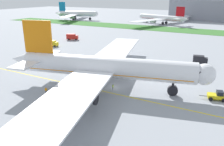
{
  "coord_description": "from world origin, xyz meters",
  "views": [
    {
      "loc": [
        26.17,
        -49.19,
        23.0
      ],
      "look_at": [
        -0.89,
        0.57,
        3.63
      ],
      "focal_mm": 37.28,
      "sensor_mm": 36.0,
      "label": 1
    }
  ],
  "objects_px": {
    "airliner_foreground": "(103,67)",
    "parked_airliner_far_left": "(76,14)",
    "service_truck_baggage_loader": "(200,60)",
    "ground_crew_marshaller_front": "(46,90)",
    "parked_airliner_far_centre": "(162,18)",
    "service_truck_catering_van": "(72,37)",
    "pushback_tug": "(217,96)",
    "service_truck_fuel_bowser": "(53,43)",
    "ground_crew_wingwalker_port": "(113,87)"
  },
  "relations": [
    {
      "from": "airliner_foreground",
      "to": "parked_airliner_far_left",
      "type": "distance_m",
      "value": 167.62
    },
    {
      "from": "service_truck_baggage_loader",
      "to": "airliner_foreground",
      "type": "bearing_deg",
      "value": -118.1
    },
    {
      "from": "ground_crew_marshaller_front",
      "to": "parked_airliner_far_left",
      "type": "bearing_deg",
      "value": 124.31
    },
    {
      "from": "ground_crew_marshaller_front",
      "to": "parked_airliner_far_centre",
      "type": "height_order",
      "value": "parked_airliner_far_centre"
    },
    {
      "from": "service_truck_baggage_loader",
      "to": "service_truck_catering_van",
      "type": "bearing_deg",
      "value": 167.08
    },
    {
      "from": "pushback_tug",
      "to": "service_truck_fuel_bowser",
      "type": "relative_size",
      "value": 1.16
    },
    {
      "from": "airliner_foreground",
      "to": "ground_crew_wingwalker_port",
      "type": "distance_m",
      "value": 5.45
    },
    {
      "from": "airliner_foreground",
      "to": "pushback_tug",
      "type": "bearing_deg",
      "value": 14.36
    },
    {
      "from": "parked_airliner_far_left",
      "to": "service_truck_fuel_bowser",
      "type": "bearing_deg",
      "value": -58.61
    },
    {
      "from": "ground_crew_wingwalker_port",
      "to": "service_truck_catering_van",
      "type": "relative_size",
      "value": 0.25
    },
    {
      "from": "parked_airliner_far_left",
      "to": "service_truck_baggage_loader",
      "type": "bearing_deg",
      "value": -37.79
    },
    {
      "from": "ground_crew_wingwalker_port",
      "to": "service_truck_baggage_loader",
      "type": "distance_m",
      "value": 37.18
    },
    {
      "from": "pushback_tug",
      "to": "ground_crew_marshaller_front",
      "type": "height_order",
      "value": "pushback_tug"
    },
    {
      "from": "service_truck_catering_van",
      "to": "ground_crew_wingwalker_port",
      "type": "bearing_deg",
      "value": -44.01
    },
    {
      "from": "pushback_tug",
      "to": "service_truck_catering_van",
      "type": "bearing_deg",
      "value": 150.21
    },
    {
      "from": "airliner_foreground",
      "to": "service_truck_catering_van",
      "type": "height_order",
      "value": "airliner_foreground"
    },
    {
      "from": "pushback_tug",
      "to": "service_truck_catering_van",
      "type": "distance_m",
      "value": 85.54
    },
    {
      "from": "ground_crew_wingwalker_port",
      "to": "service_truck_baggage_loader",
      "type": "xyz_separation_m",
      "value": [
        15.48,
        33.79,
        0.71
      ]
    },
    {
      "from": "ground_crew_wingwalker_port",
      "to": "ground_crew_marshaller_front",
      "type": "relative_size",
      "value": 0.94
    },
    {
      "from": "pushback_tug",
      "to": "service_truck_catering_van",
      "type": "xyz_separation_m",
      "value": [
        -74.23,
        42.5,
        0.69
      ]
    },
    {
      "from": "ground_crew_wingwalker_port",
      "to": "service_truck_fuel_bowser",
      "type": "relative_size",
      "value": 0.31
    },
    {
      "from": "ground_crew_marshaller_front",
      "to": "parked_airliner_far_centre",
      "type": "relative_size",
      "value": 0.02
    },
    {
      "from": "service_truck_baggage_loader",
      "to": "parked_airliner_far_centre",
      "type": "distance_m",
      "value": 113.08
    },
    {
      "from": "service_truck_baggage_loader",
      "to": "parked_airliner_far_left",
      "type": "height_order",
      "value": "parked_airliner_far_left"
    },
    {
      "from": "parked_airliner_far_left",
      "to": "service_truck_catering_van",
      "type": "bearing_deg",
      "value": -54.49
    },
    {
      "from": "service_truck_catering_van",
      "to": "parked_airliner_far_left",
      "type": "distance_m",
      "value": 99.41
    },
    {
      "from": "service_truck_fuel_bowser",
      "to": "parked_airliner_far_left",
      "type": "relative_size",
      "value": 0.08
    },
    {
      "from": "airliner_foreground",
      "to": "parked_airliner_far_left",
      "type": "relative_size",
      "value": 1.33
    },
    {
      "from": "service_truck_baggage_loader",
      "to": "parked_airliner_far_centre",
      "type": "xyz_separation_m",
      "value": [
        -44.89,
        103.74,
        3.08
      ]
    },
    {
      "from": "airliner_foreground",
      "to": "ground_crew_wingwalker_port",
      "type": "relative_size",
      "value": 53.13
    },
    {
      "from": "service_truck_catering_van",
      "to": "parked_airliner_far_left",
      "type": "bearing_deg",
      "value": 125.51
    },
    {
      "from": "service_truck_baggage_loader",
      "to": "service_truck_catering_van",
      "type": "height_order",
      "value": "service_truck_baggage_loader"
    },
    {
      "from": "service_truck_fuel_bowser",
      "to": "service_truck_catering_van",
      "type": "bearing_deg",
      "value": 96.91
    },
    {
      "from": "service_truck_fuel_bowser",
      "to": "service_truck_catering_van",
      "type": "distance_m",
      "value": 17.22
    },
    {
      "from": "ground_crew_wingwalker_port",
      "to": "service_truck_baggage_loader",
      "type": "bearing_deg",
      "value": 65.39
    },
    {
      "from": "parked_airliner_far_left",
      "to": "parked_airliner_far_centre",
      "type": "bearing_deg",
      "value": 5.56
    },
    {
      "from": "service_truck_fuel_bowser",
      "to": "ground_crew_wingwalker_port",
      "type": "bearing_deg",
      "value": -33.25
    },
    {
      "from": "service_truck_fuel_bowser",
      "to": "ground_crew_marshaller_front",
      "type": "bearing_deg",
      "value": -49.56
    },
    {
      "from": "service_truck_catering_van",
      "to": "parked_airliner_far_centre",
      "type": "distance_m",
      "value": 91.13
    },
    {
      "from": "parked_airliner_far_left",
      "to": "ground_crew_marshaller_front",
      "type": "bearing_deg",
      "value": -55.69
    },
    {
      "from": "pushback_tug",
      "to": "ground_crew_wingwalker_port",
      "type": "xyz_separation_m",
      "value": [
        -23.54,
        -6.47,
        -0.03
      ]
    },
    {
      "from": "airliner_foreground",
      "to": "parked_airliner_far_centre",
      "type": "xyz_separation_m",
      "value": [
        -26.72,
        137.78,
        -0.94
      ]
    },
    {
      "from": "airliner_foreground",
      "to": "pushback_tug",
      "type": "distance_m",
      "value": 27.49
    },
    {
      "from": "service_truck_baggage_loader",
      "to": "parked_airliner_far_centre",
      "type": "bearing_deg",
      "value": 113.4
    },
    {
      "from": "ground_crew_wingwalker_port",
      "to": "parked_airliner_far_left",
      "type": "relative_size",
      "value": 0.02
    },
    {
      "from": "ground_crew_marshaller_front",
      "to": "parked_airliner_far_centre",
      "type": "distance_m",
      "value": 148.22
    },
    {
      "from": "ground_crew_wingwalker_port",
      "to": "ground_crew_marshaller_front",
      "type": "xyz_separation_m",
      "value": [
        -13.14,
        -9.75,
        0.07
      ]
    },
    {
      "from": "airliner_foreground",
      "to": "service_truck_fuel_bowser",
      "type": "distance_m",
      "value": 56.2
    },
    {
      "from": "pushback_tug",
      "to": "airliner_foreground",
      "type": "bearing_deg",
      "value": -165.64
    },
    {
      "from": "airliner_foreground",
      "to": "ground_crew_wingwalker_port",
      "type": "xyz_separation_m",
      "value": [
        2.7,
        0.25,
        -4.73
      ]
    }
  ]
}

